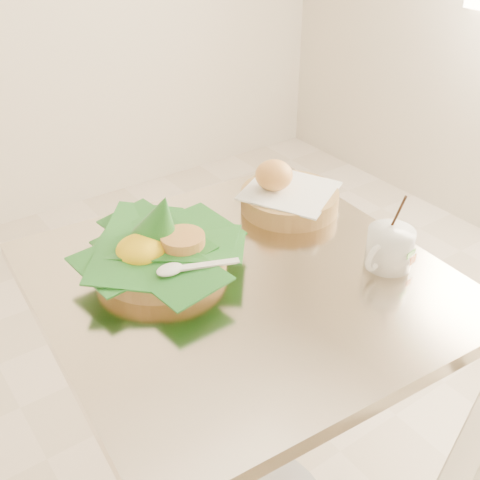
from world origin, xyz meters
TOP-DOWN VIEW (x-y plane):
  - cafe_table at (0.10, -0.01)m, footprint 0.74×0.74m
  - rice_basket at (0.00, 0.11)m, footprint 0.31×0.31m
  - bread_basket at (0.33, 0.14)m, footprint 0.24×0.24m
  - coffee_mug at (0.35, -0.14)m, footprint 0.12×0.09m

SIDE VIEW (x-z plane):
  - cafe_table at x=0.10m, z-range 0.15..0.90m
  - bread_basket at x=0.33m, z-range 0.73..0.84m
  - coffee_mug at x=0.35m, z-range 0.72..0.86m
  - rice_basket at x=0.00m, z-range 0.71..0.87m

